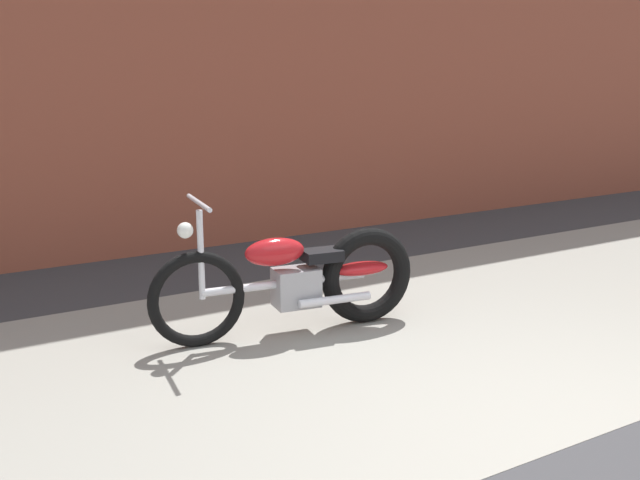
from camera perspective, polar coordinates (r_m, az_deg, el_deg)
ground_plane at (r=4.14m, az=19.03°, el=-14.75°), size 80.00×80.00×0.00m
sidewalk_slab at (r=5.31m, az=4.45°, el=-7.66°), size 36.00×3.50×0.01m
motorcycle_red at (r=5.35m, az=-1.08°, el=-2.99°), size 2.00×0.63×1.03m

